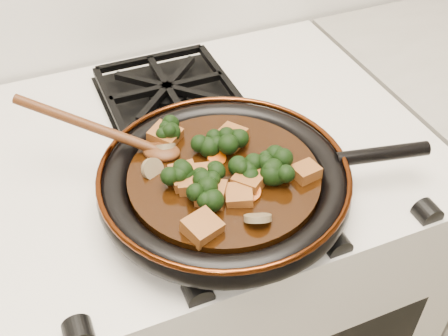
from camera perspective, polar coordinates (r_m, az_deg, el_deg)
name	(u,v)px	position (r m, az deg, el deg)	size (l,w,h in m)	color
stove	(202,301)	(1.26, -2.24, -13.34)	(0.76, 0.60, 0.90)	silver
burner_grate_front	(228,193)	(0.82, 0.40, -2.53)	(0.23, 0.23, 0.03)	black
burner_grate_back	(167,91)	(1.02, -5.76, 7.75)	(0.23, 0.23, 0.03)	black
skillet	(225,181)	(0.79, 0.14, -1.37)	(0.48, 0.36, 0.05)	black
braising_sauce	(224,179)	(0.79, 0.00, -1.12)	(0.27, 0.27, 0.02)	black
tofu_cube_0	(195,181)	(0.76, -2.94, -1.29)	(0.04, 0.04, 0.02)	brown
tofu_cube_1	(184,178)	(0.77, -4.04, -0.97)	(0.04, 0.04, 0.02)	brown
tofu_cube_2	(239,196)	(0.74, 1.58, -2.84)	(0.03, 0.04, 0.02)	brown
tofu_cube_3	(249,181)	(0.76, 2.61, -1.32)	(0.04, 0.04, 0.02)	brown
tofu_cube_4	(211,194)	(0.74, -1.30, -2.70)	(0.04, 0.04, 0.02)	brown
tofu_cube_5	(306,172)	(0.78, 8.30, -0.43)	(0.03, 0.03, 0.02)	brown
tofu_cube_6	(165,136)	(0.84, -5.99, 3.24)	(0.04, 0.04, 0.02)	brown
tofu_cube_7	(202,228)	(0.70, -2.23, -6.07)	(0.04, 0.04, 0.02)	brown
tofu_cube_8	(231,138)	(0.83, 0.71, 3.08)	(0.04, 0.04, 0.02)	brown
broccoli_floret_0	(209,147)	(0.81, -1.51, 2.17)	(0.06, 0.06, 0.06)	black
broccoli_floret_1	(178,176)	(0.76, -4.66, -0.86)	(0.06, 0.06, 0.06)	black
broccoli_floret_2	(274,166)	(0.78, 5.07, 0.17)	(0.06, 0.06, 0.06)	black
broccoli_floret_3	(232,143)	(0.81, 0.82, 2.57)	(0.06, 0.06, 0.05)	black
broccoli_floret_4	(170,133)	(0.84, -5.47, 3.60)	(0.06, 0.06, 0.06)	black
broccoli_floret_5	(211,180)	(0.76, -1.36, -1.24)	(0.06, 0.06, 0.05)	black
broccoli_floret_6	(279,176)	(0.77, 5.57, -0.77)	(0.06, 0.06, 0.05)	black
broccoli_floret_7	(249,173)	(0.77, 2.59, -0.55)	(0.06, 0.06, 0.05)	black
broccoli_floret_8	(206,199)	(0.73, -1.89, -3.15)	(0.06, 0.06, 0.05)	black
carrot_coin_0	(217,158)	(0.80, -0.76, 1.02)	(0.03, 0.03, 0.01)	#A83A04
carrot_coin_1	(251,192)	(0.75, 2.74, -2.50)	(0.03, 0.03, 0.01)	#A83A04
carrot_coin_2	(199,183)	(0.76, -2.59, -1.50)	(0.03, 0.03, 0.01)	#A83A04
carrot_coin_3	(176,176)	(0.78, -4.94, -0.83)	(0.03, 0.03, 0.01)	#A83A04
mushroom_slice_0	(153,169)	(0.79, -7.27, -0.12)	(0.03, 0.03, 0.01)	olive
mushroom_slice_1	(258,218)	(0.72, 3.44, -5.09)	(0.04, 0.04, 0.01)	olive
mushroom_slice_2	(165,147)	(0.82, -6.02, 2.16)	(0.03, 0.03, 0.01)	olive
wooden_spoon	(121,137)	(0.82, -10.40, 3.11)	(0.13, 0.10, 0.22)	#4C2610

